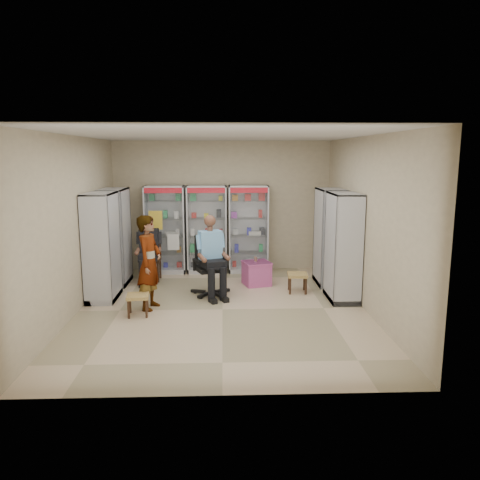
{
  "coord_description": "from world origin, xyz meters",
  "views": [
    {
      "loc": [
        0.02,
        -7.88,
        2.67
      ],
      "look_at": [
        0.33,
        0.7,
        1.11
      ],
      "focal_mm": 35.0,
      "sensor_mm": 36.0,
      "label": 1
    }
  ],
  "objects_px": {
    "standing_man": "(149,263)",
    "seated_shopkeeper": "(210,258)",
    "cabinet_back_mid": "(207,229)",
    "woven_stool_b": "(138,305)",
    "cabinet_right_near": "(343,247)",
    "office_chair": "(210,266)",
    "cabinet_back_right": "(248,229)",
    "cabinet_left_far": "(115,237)",
    "pink_trunk": "(257,273)",
    "cabinet_back_left": "(165,229)",
    "wooden_chair": "(150,259)",
    "cabinet_right_far": "(330,237)",
    "cabinet_left_near": "(102,247)",
    "woven_stool_a": "(297,283)"
  },
  "relations": [
    {
      "from": "cabinet_back_mid",
      "to": "cabinet_right_far",
      "type": "bearing_deg",
      "value": -23.65
    },
    {
      "from": "seated_shopkeeper",
      "to": "cabinet_right_far",
      "type": "bearing_deg",
      "value": -4.09
    },
    {
      "from": "cabinet_back_mid",
      "to": "cabinet_right_near",
      "type": "distance_m",
      "value": 3.41
    },
    {
      "from": "cabinet_left_near",
      "to": "office_chair",
      "type": "distance_m",
      "value": 2.05
    },
    {
      "from": "cabinet_back_right",
      "to": "standing_man",
      "type": "bearing_deg",
      "value": -125.57
    },
    {
      "from": "cabinet_back_left",
      "to": "cabinet_left_near",
      "type": "height_order",
      "value": "same"
    },
    {
      "from": "cabinet_back_right",
      "to": "woven_stool_b",
      "type": "height_order",
      "value": "cabinet_back_right"
    },
    {
      "from": "cabinet_back_right",
      "to": "office_chair",
      "type": "bearing_deg",
      "value": -114.67
    },
    {
      "from": "cabinet_right_far",
      "to": "pink_trunk",
      "type": "distance_m",
      "value": 1.7
    },
    {
      "from": "office_chair",
      "to": "seated_shopkeeper",
      "type": "bearing_deg",
      "value": -110.75
    },
    {
      "from": "wooden_chair",
      "to": "cabinet_right_far",
      "type": "bearing_deg",
      "value": -6.04
    },
    {
      "from": "cabinet_right_near",
      "to": "cabinet_left_far",
      "type": "relative_size",
      "value": 1.0
    },
    {
      "from": "cabinet_back_mid",
      "to": "woven_stool_b",
      "type": "relative_size",
      "value": 5.51
    },
    {
      "from": "office_chair",
      "to": "cabinet_back_right",
      "type": "bearing_deg",
      "value": 44.58
    },
    {
      "from": "cabinet_right_near",
      "to": "standing_man",
      "type": "distance_m",
      "value": 3.53
    },
    {
      "from": "cabinet_right_far",
      "to": "office_chair",
      "type": "height_order",
      "value": "cabinet_right_far"
    },
    {
      "from": "pink_trunk",
      "to": "seated_shopkeeper",
      "type": "bearing_deg",
      "value": -143.12
    },
    {
      "from": "cabinet_right_near",
      "to": "standing_man",
      "type": "bearing_deg",
      "value": 96.3
    },
    {
      "from": "cabinet_back_right",
      "to": "pink_trunk",
      "type": "relative_size",
      "value": 3.91
    },
    {
      "from": "standing_man",
      "to": "seated_shopkeeper",
      "type": "bearing_deg",
      "value": -40.18
    },
    {
      "from": "seated_shopkeeper",
      "to": "wooden_chair",
      "type": "bearing_deg",
      "value": 118.38
    },
    {
      "from": "cabinet_left_near",
      "to": "seated_shopkeeper",
      "type": "bearing_deg",
      "value": 94.65
    },
    {
      "from": "office_chair",
      "to": "standing_man",
      "type": "xyz_separation_m",
      "value": [
        -1.04,
        -0.8,
        0.25
      ]
    },
    {
      "from": "standing_man",
      "to": "woven_stool_a",
      "type": "bearing_deg",
      "value": -58.2
    },
    {
      "from": "wooden_chair",
      "to": "woven_stool_b",
      "type": "height_order",
      "value": "wooden_chair"
    },
    {
      "from": "seated_shopkeeper",
      "to": "woven_stool_a",
      "type": "bearing_deg",
      "value": -16.2
    },
    {
      "from": "cabinet_right_near",
      "to": "office_chair",
      "type": "distance_m",
      "value": 2.53
    },
    {
      "from": "office_chair",
      "to": "woven_stool_a",
      "type": "distance_m",
      "value": 1.76
    },
    {
      "from": "cabinet_back_left",
      "to": "wooden_chair",
      "type": "bearing_deg",
      "value": -108.9
    },
    {
      "from": "cabinet_right_near",
      "to": "cabinet_left_far",
      "type": "distance_m",
      "value": 4.65
    },
    {
      "from": "cabinet_back_right",
      "to": "woven_stool_b",
      "type": "relative_size",
      "value": 5.51
    },
    {
      "from": "cabinet_right_far",
      "to": "cabinet_left_far",
      "type": "xyz_separation_m",
      "value": [
        -4.46,
        0.2,
        0.0
      ]
    },
    {
      "from": "cabinet_back_mid",
      "to": "cabinet_left_far",
      "type": "xyz_separation_m",
      "value": [
        -1.88,
        -0.93,
        0.0
      ]
    },
    {
      "from": "woven_stool_b",
      "to": "woven_stool_a",
      "type": "bearing_deg",
      "value": 23.35
    },
    {
      "from": "office_chair",
      "to": "pink_trunk",
      "type": "height_order",
      "value": "office_chair"
    },
    {
      "from": "wooden_chair",
      "to": "woven_stool_b",
      "type": "relative_size",
      "value": 2.59
    },
    {
      "from": "cabinet_back_mid",
      "to": "cabinet_right_far",
      "type": "distance_m",
      "value": 2.82
    },
    {
      "from": "standing_man",
      "to": "cabinet_left_far",
      "type": "bearing_deg",
      "value": 43.59
    },
    {
      "from": "cabinet_left_near",
      "to": "seated_shopkeeper",
      "type": "xyz_separation_m",
      "value": [
        1.99,
        0.16,
        -0.27
      ]
    },
    {
      "from": "cabinet_back_mid",
      "to": "cabinet_right_far",
      "type": "xyz_separation_m",
      "value": [
        2.58,
        -1.13,
        0.0
      ]
    },
    {
      "from": "cabinet_right_far",
      "to": "pink_trunk",
      "type": "relative_size",
      "value": 3.91
    },
    {
      "from": "woven_stool_b",
      "to": "standing_man",
      "type": "bearing_deg",
      "value": 67.24
    },
    {
      "from": "cabinet_right_far",
      "to": "woven_stool_b",
      "type": "relative_size",
      "value": 5.51
    },
    {
      "from": "cabinet_back_left",
      "to": "cabinet_back_right",
      "type": "height_order",
      "value": "same"
    },
    {
      "from": "woven_stool_a",
      "to": "wooden_chair",
      "type": "bearing_deg",
      "value": 161.71
    },
    {
      "from": "cabinet_back_mid",
      "to": "standing_man",
      "type": "xyz_separation_m",
      "value": [
        -0.92,
        -2.62,
        -0.17
      ]
    },
    {
      "from": "cabinet_back_mid",
      "to": "wooden_chair",
      "type": "xyz_separation_m",
      "value": [
        -1.2,
        -0.73,
        -0.53
      ]
    },
    {
      "from": "office_chair",
      "to": "woven_stool_a",
      "type": "relative_size",
      "value": 3.02
    },
    {
      "from": "cabinet_back_mid",
      "to": "wooden_chair",
      "type": "height_order",
      "value": "cabinet_back_mid"
    },
    {
      "from": "cabinet_back_mid",
      "to": "seated_shopkeeper",
      "type": "height_order",
      "value": "cabinet_back_mid"
    }
  ]
}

